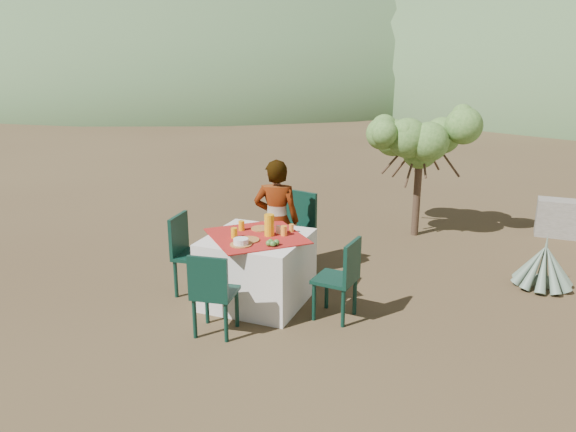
% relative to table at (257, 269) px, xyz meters
% --- Properties ---
extents(ground, '(160.00, 160.00, 0.00)m').
position_rel_table_xyz_m(ground, '(0.59, 0.33, -0.38)').
color(ground, '#3E2E1C').
rests_on(ground, ground).
extents(table, '(1.30, 1.30, 0.76)m').
position_rel_table_xyz_m(table, '(0.00, 0.00, 0.00)').
color(table, white).
rests_on(table, ground).
extents(chair_far, '(0.55, 0.55, 0.99)m').
position_rel_table_xyz_m(chair_far, '(0.04, 1.04, 0.17)').
color(chair_far, black).
rests_on(chair_far, ground).
extents(chair_near, '(0.44, 0.44, 0.85)m').
position_rel_table_xyz_m(chair_near, '(-0.06, -0.87, 0.09)').
color(chair_near, black).
rests_on(chair_near, ground).
extents(chair_left, '(0.46, 0.46, 0.91)m').
position_rel_table_xyz_m(chair_left, '(-0.81, -0.07, 0.13)').
color(chair_left, black).
rests_on(chair_left, ground).
extents(chair_right, '(0.43, 0.43, 0.86)m').
position_rel_table_xyz_m(chair_right, '(0.98, -0.07, 0.10)').
color(chair_right, black).
rests_on(chair_right, ground).
extents(person, '(0.60, 0.47, 1.47)m').
position_rel_table_xyz_m(person, '(-0.04, 0.65, 0.36)').
color(person, '#8C6651').
rests_on(person, ground).
extents(shrub_tree, '(1.44, 1.41, 1.70)m').
position_rel_table_xyz_m(shrub_tree, '(1.27, 3.04, 0.96)').
color(shrub_tree, '#4A3225').
rests_on(shrub_tree, ground).
extents(agave, '(0.69, 0.69, 0.73)m').
position_rel_table_xyz_m(agave, '(2.93, 1.60, -0.13)').
color(agave, slate).
rests_on(agave, ground).
extents(hill_near_left, '(40.00, 40.00, 16.00)m').
position_rel_table_xyz_m(hill_near_left, '(-17.41, 30.33, -0.38)').
color(hill_near_left, '#415A33').
rests_on(hill_near_left, ground).
extents(hill_far_center, '(60.00, 60.00, 24.00)m').
position_rel_table_xyz_m(hill_far_center, '(-3.41, 52.33, -0.38)').
color(hill_far_center, gray).
rests_on(hill_far_center, ground).
extents(plate_far, '(0.23, 0.23, 0.01)m').
position_rel_table_xyz_m(plate_far, '(-0.05, 0.22, 0.39)').
color(plate_far, brown).
rests_on(plate_far, table).
extents(plate_near, '(0.24, 0.24, 0.01)m').
position_rel_table_xyz_m(plate_near, '(-0.01, -0.19, 0.39)').
color(plate_near, brown).
rests_on(plate_near, table).
extents(glass_far, '(0.07, 0.07, 0.11)m').
position_rel_table_xyz_m(glass_far, '(-0.23, 0.10, 0.44)').
color(glass_far, orange).
rests_on(glass_far, table).
extents(glass_near, '(0.07, 0.07, 0.11)m').
position_rel_table_xyz_m(glass_near, '(-0.18, -0.16, 0.44)').
color(glass_near, orange).
rests_on(glass_near, table).
extents(juice_pitcher, '(0.11, 0.11, 0.23)m').
position_rel_table_xyz_m(juice_pitcher, '(0.13, 0.05, 0.50)').
color(juice_pitcher, orange).
rests_on(juice_pitcher, table).
extents(bowl_plate, '(0.23, 0.23, 0.01)m').
position_rel_table_xyz_m(bowl_plate, '(-0.02, -0.34, 0.39)').
color(bowl_plate, brown).
rests_on(bowl_plate, table).
extents(white_bowl, '(0.16, 0.16, 0.06)m').
position_rel_table_xyz_m(white_bowl, '(-0.02, -0.34, 0.42)').
color(white_bowl, white).
rests_on(white_bowl, bowl_plate).
extents(jar_left, '(0.07, 0.07, 0.11)m').
position_rel_table_xyz_m(jar_left, '(0.27, 0.11, 0.44)').
color(jar_left, orange).
rests_on(jar_left, table).
extents(jar_right, '(0.05, 0.05, 0.08)m').
position_rel_table_xyz_m(jar_right, '(0.30, 0.26, 0.42)').
color(jar_right, orange).
rests_on(jar_right, table).
extents(napkin_holder, '(0.08, 0.06, 0.09)m').
position_rel_table_xyz_m(napkin_holder, '(0.20, 0.15, 0.43)').
color(napkin_holder, white).
rests_on(napkin_holder, table).
extents(fruit_cluster, '(0.12, 0.12, 0.06)m').
position_rel_table_xyz_m(fruit_cluster, '(0.29, -0.24, 0.41)').
color(fruit_cluster, '#40792C').
rests_on(fruit_cluster, table).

